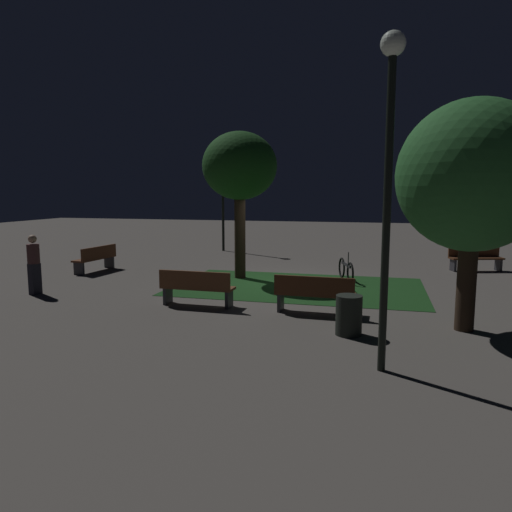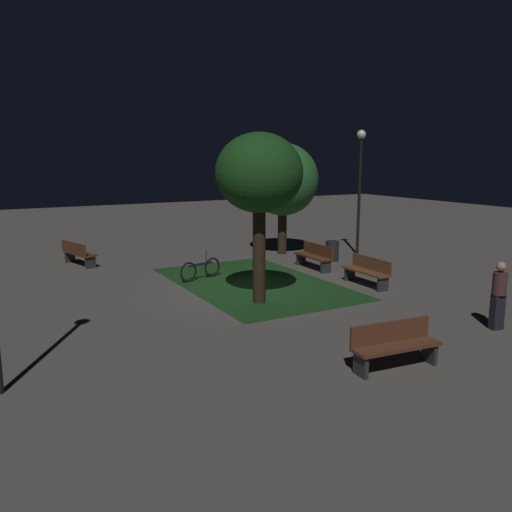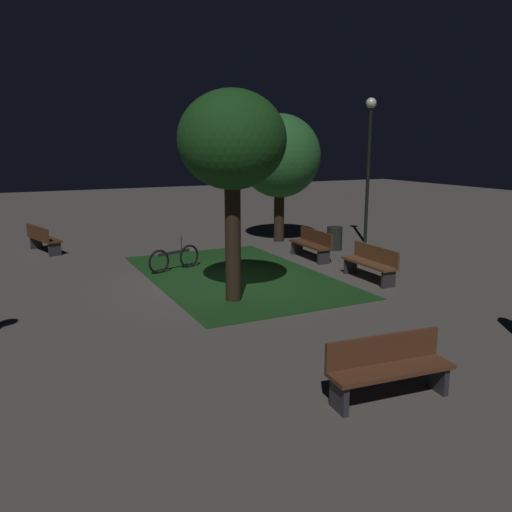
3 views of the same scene
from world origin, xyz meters
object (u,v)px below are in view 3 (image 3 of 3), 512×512
Objects in this scene: bench_lawn_edge at (312,243)px; trash_bin at (335,238)px; lamp_post_plaza_west at (369,147)px; bicycle at (174,258)px; bench_front_right at (42,238)px; bench_by_lamp at (388,366)px; tree_lawn_side at (280,157)px; bench_near_trees at (371,262)px; tree_near_wall at (232,143)px.

trash_bin is (0.85, -1.42, -0.09)m from bench_lawn_edge.
lamp_post_plaza_west is 8.07m from bicycle.
bench_front_right is 1.01× the size of bench_by_lamp.
bench_front_right is 0.37× the size of lamp_post_plaza_west.
bench_front_right is at bearing 78.46° from tree_lawn_side.
tree_lawn_side is at bearing -9.70° from bench_lawn_edge.
bench_near_trees is at bearing -135.67° from bench_front_right.
bench_near_trees is at bearing 143.59° from lamp_post_plaza_west.
bench_front_right is 8.83m from tree_near_wall.
tree_near_wall is 7.22m from trash_bin.
bicycle is at bearing 2.37° from bench_by_lamp.
bicycle is at bearing 94.34° from trash_bin.
bench_near_trees is at bearing -180.00° from bench_lawn_edge.
lamp_post_plaza_west reaches higher than trash_bin.
bench_near_trees is at bearing 174.93° from tree_lawn_side.
bench_front_right is at bearing 57.53° from bench_lawn_edge.
bench_front_right is 2.40× the size of trash_bin.
tree_near_wall is 8.32m from lamp_post_plaza_west.
tree_near_wall is (-7.57, -3.42, 3.00)m from bench_front_right.
trash_bin is (8.94, -5.31, -0.09)m from bench_by_lamp.
bench_near_trees and bench_by_lamp have the same top height.
bench_lawn_edge is 8.70m from bench_front_right.
bench_front_right is at bearing 15.10° from bench_by_lamp.
tree_lawn_side is at bearing -101.54° from bench_front_right.
tree_near_wall is at bearing 125.07° from trash_bin.
tree_near_wall is 2.84× the size of bicycle.
lamp_post_plaza_west is (4.36, -7.09, -0.13)m from tree_near_wall.
tree_lawn_side reaches higher than bench_lawn_edge.
bench_front_right is at bearing 72.99° from lamp_post_plaza_west.
bench_front_right is 9.56m from trash_bin.
bench_by_lamp is 6.00m from tree_near_wall.
trash_bin is at bearing 109.12° from lamp_post_plaza_west.
trash_bin is at bearing -113.58° from bench_front_right.
bench_by_lamp is at bearing -164.90° from bench_front_right.
tree_near_wall is 1.02× the size of tree_lawn_side.
bench_near_trees is 0.99× the size of bench_by_lamp.
bench_front_right is 0.41× the size of tree_lawn_side.
tree_lawn_side reaches higher than bench_by_lamp.
tree_lawn_side is 6.08m from bicycle.
tree_lawn_side is at bearing -21.60° from bench_by_lamp.
bench_near_trees is 0.97× the size of bench_front_right.
bench_near_trees is at bearing 158.97° from trash_bin.
tree_near_wall reaches higher than bicycle.
bench_lawn_edge is 4.27m from bicycle.
bench_by_lamp is 0.37× the size of lamp_post_plaza_west.
bench_lawn_edge is 8.98m from bench_by_lamp.
bench_by_lamp is 12.27m from tree_lawn_side.
tree_lawn_side is at bearing -5.07° from bench_near_trees.
tree_near_wall reaches higher than bench_front_right.
lamp_post_plaza_west is (4.30, -3.17, 2.87)m from bench_near_trees.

